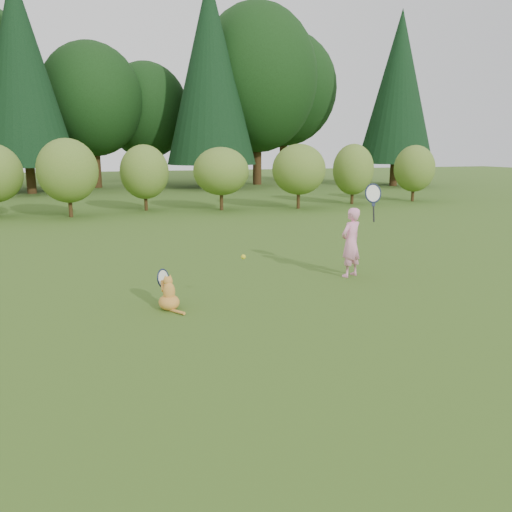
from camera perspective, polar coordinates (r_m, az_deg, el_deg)
name	(u,v)px	position (r m, az deg, el deg)	size (l,w,h in m)	color
ground	(260,310)	(7.94, 0.44, -6.21)	(100.00, 100.00, 0.00)	#345417
shrub_row	(154,177)	(20.30, -11.53, 8.88)	(28.00, 3.00, 2.80)	#517925
woodland_backdrop	(127,56)	(30.63, -14.48, 21.27)	(48.00, 10.00, 15.00)	black
child	(352,241)	(10.01, 10.86, 1.72)	(0.82, 0.56, 2.06)	#FF98C2
cat	(168,292)	(8.04, -9.97, -4.03)	(0.42, 0.77, 0.76)	orange
tennis_ball	(243,257)	(7.86, -1.46, -0.10)	(0.08, 0.08, 0.08)	yellow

